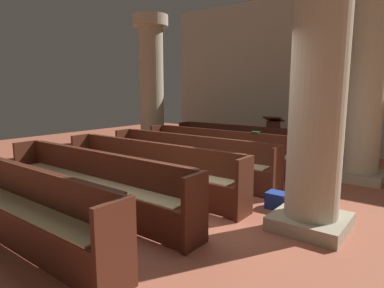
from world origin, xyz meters
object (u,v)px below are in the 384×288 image
Objects in this scene: pew_row_2 at (188,156)px; pew_row_1 at (219,148)px; pew_row_0 at (243,142)px; hymn_book at (257,132)px; kneeler_box_blue at (280,201)px; pew_row_5 at (13,201)px; pillar_aisle_side at (366,79)px; pillar_aisle_rear at (319,73)px; pew_row_3 at (148,166)px; kneeler_box_red at (326,173)px; pew_row_4 at (93,180)px; lectern at (273,140)px; pillar_far_side at (152,83)px.

pew_row_1 is at bearing 90.00° from pew_row_2.
pew_row_0 is 1.32m from hymn_book.
pew_row_2 is at bearing 166.83° from kneeler_box_blue.
pew_row_5 is 6.24m from pillar_aisle_side.
pew_row_0 is 1.00× the size of pew_row_2.
pillar_aisle_side is 3.17m from kneeler_box_blue.
pew_row_5 is 3.98m from pillar_aisle_rear.
pew_row_3 is at bearing -108.69° from hymn_book.
pew_row_2 is 1.00× the size of pew_row_5.
pew_row_3 is at bearing -127.67° from kneeler_box_red.
pew_row_2 is 9.91× the size of kneeler_box_blue.
pillar_aisle_rear is 9.23× the size of kneeler_box_red.
pew_row_4 reaches higher than kneeler_box_blue.
hymn_book is (0.83, 3.59, 0.41)m from pew_row_4.
pillar_aisle_side is 3.04m from lectern.
pew_row_0 and pew_row_4 have the same top height.
pew_row_0 is 1.13m from pew_row_1.
pew_row_3 is 2.27m from kneeler_box_blue.
pew_row_3 and pew_row_4 have the same top height.
pew_row_4 is (0.00, -3.39, 0.00)m from pew_row_1.
pew_row_0 is at bearing 166.03° from kneeler_box_red.
pillar_far_side is (-5.44, -0.24, 0.00)m from pillar_aisle_side.
kneeler_box_blue is at bearing 143.87° from pillar_aisle_rear.
pew_row_3 is at bearing -175.99° from pillar_aisle_rear.
pew_row_5 is at bearing -62.40° from pillar_far_side.
pillar_far_side reaches higher than pew_row_0.
pew_row_1 is at bearing 90.00° from pew_row_3.
pew_row_3 is 4.24m from pillar_far_side.
pew_row_3 is 2.62m from hymn_book.
pew_row_2 is at bearing -33.23° from pillar_far_side.
pew_row_0 is at bearing 10.39° from pillar_far_side.
lectern is at bearing 140.77° from kneeler_box_red.
pew_row_2 is 1.13m from pew_row_3.
pillar_far_side is (-2.70, 5.16, 1.50)m from pew_row_5.
pew_row_2 is at bearing 90.00° from pew_row_5.
lectern is 2.36m from kneeler_box_red.
pew_row_5 is 6.59m from lectern.
pillar_aisle_side is at bearing 36.11° from pew_row_2.
hymn_book is at bearing -160.45° from pillar_aisle_side.
pew_row_0 is at bearing 131.51° from hymn_book.
hymn_book reaches higher than pew_row_1.
pew_row_4 is 1.01× the size of pillar_far_side.
pew_row_5 reaches higher than kneeler_box_blue.
pew_row_1 is at bearing -162.36° from pillar_aisle_side.
pew_row_0 is 1.01m from lectern.
kneeler_box_red is at bearing -13.97° from pew_row_0.
pillar_aisle_side is at bearing 57.22° from pew_row_4.
pillar_aisle_rear is (2.75, 1.32, 1.50)m from pew_row_4.
kneeler_box_blue is 0.94× the size of kneeler_box_red.
pillar_aisle_side is 1.00× the size of pillar_far_side.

